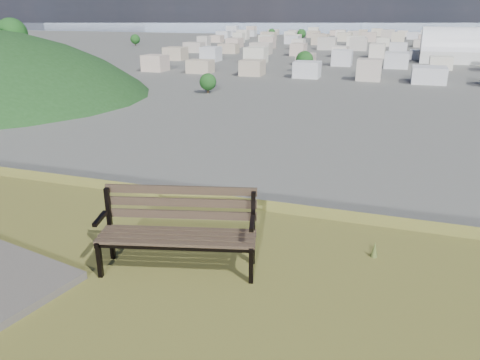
% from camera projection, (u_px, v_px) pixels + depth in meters
% --- Properties ---
extents(park_bench, '(1.66, 0.88, 0.83)m').
position_uv_depth(park_bench, '(178.00, 225.00, 4.76)').
color(park_bench, '#443727').
rests_on(park_bench, hilltop_mesa).
extents(arena, '(58.12, 24.68, 24.51)m').
position_uv_depth(arena, '(477.00, 52.00, 251.74)').
color(arena, silver).
rests_on(arena, ground).
extents(city_blocks, '(395.00, 361.00, 7.00)m').
position_uv_depth(city_blocks, '(399.00, 42.00, 361.62)').
color(city_blocks, beige).
rests_on(city_blocks, ground).
extents(city_trees, '(406.52, 387.20, 9.98)m').
position_uv_depth(city_trees, '(355.00, 47.00, 301.84)').
color(city_trees, '#322819').
rests_on(city_trees, ground).
extents(bay_water, '(2400.00, 700.00, 0.12)m').
position_uv_depth(bay_water, '(403.00, 26.00, 813.03)').
color(bay_water, '#808EA3').
rests_on(bay_water, ground).
extents(far_hills, '(2050.00, 340.00, 60.00)m').
position_uv_depth(far_hills, '(382.00, 10.00, 1270.31)').
color(far_hills, '#91A1B4').
rests_on(far_hills, ground).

